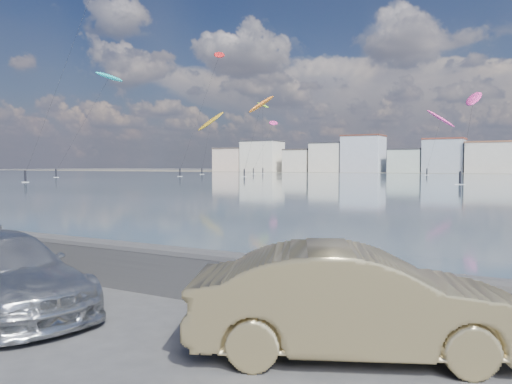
# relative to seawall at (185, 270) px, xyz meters

# --- Properties ---
(ground) EXTENTS (700.00, 700.00, 0.00)m
(ground) POSITION_rel_seawall_xyz_m (0.00, -2.70, -0.58)
(ground) COLOR #333335
(ground) RESTS_ON ground
(bay_water) EXTENTS (500.00, 177.00, 0.00)m
(bay_water) POSITION_rel_seawall_xyz_m (0.00, 88.80, -0.58)
(bay_water) COLOR #2B464E
(bay_water) RESTS_ON ground
(far_shore_strip) EXTENTS (500.00, 60.00, 0.00)m
(far_shore_strip) POSITION_rel_seawall_xyz_m (0.00, 197.30, -0.57)
(far_shore_strip) COLOR #4C473D
(far_shore_strip) RESTS_ON ground
(seawall) EXTENTS (400.00, 0.36, 1.08)m
(seawall) POSITION_rel_seawall_xyz_m (0.00, 0.00, 0.00)
(seawall) COLOR #28282B
(seawall) RESTS_ON ground
(car_silver) EXTENTS (5.41, 3.22, 1.47)m
(car_silver) POSITION_rel_seawall_xyz_m (-2.50, -2.47, 0.15)
(car_silver) COLOR #B2B6BB
(car_silver) RESTS_ON ground
(car_champagne) EXTENTS (5.14, 3.56, 1.61)m
(car_champagne) POSITION_rel_seawall_xyz_m (4.14, -1.33, 0.22)
(car_champagne) COLOR tan
(car_champagne) RESTS_ON ground
(kitesurfer_0) EXTENTS (5.99, 15.92, 21.96)m
(kitesurfer_0) POSITION_rel_seawall_xyz_m (-56.08, 107.34, 17.95)
(kitesurfer_0) COLOR orange
(kitesurfer_0) RESTS_ON ground
(kitesurfer_3) EXTENTS (8.75, 12.11, 19.70)m
(kitesurfer_3) POSITION_rel_seawall_xyz_m (-17.55, 147.73, 15.83)
(kitesurfer_3) COLOR #E5338C
(kitesurfer_3) RESTS_ON ground
(kitesurfer_5) EXTENTS (7.16, 17.57, 34.38)m
(kitesurfer_5) POSITION_rel_seawall_xyz_m (-67.24, 104.34, 31.14)
(kitesurfer_5) COLOR red
(kitesurfer_5) RESTS_ON ground
(kitesurfer_7) EXTENTS (5.58, 18.22, 19.07)m
(kitesurfer_7) POSITION_rel_seawall_xyz_m (-71.71, 145.11, 16.57)
(kitesurfer_7) COLOR #E5338C
(kitesurfer_7) RESTS_ON ground
(kitesurfer_9) EXTENTS (2.74, 17.84, 16.03)m
(kitesurfer_9) POSITION_rel_seawall_xyz_m (-2.35, 82.17, 13.09)
(kitesurfer_9) COLOR #E5338C
(kitesurfer_9) RESTS_ON ground
(kitesurfer_10) EXTENTS (8.48, 10.63, 25.71)m
(kitesurfer_10) POSITION_rel_seawall_xyz_m (-76.56, 146.63, 22.87)
(kitesurfer_10) COLOR #8CD826
(kitesurfer_10) RESTS_ON ground
(kitesurfer_12) EXTENTS (4.95, 21.61, 26.55)m
(kitesurfer_12) POSITION_rel_seawall_xyz_m (-88.61, 85.97, 24.58)
(kitesurfer_12) COLOR #19BFBF
(kitesurfer_12) RESTS_ON ground
(kitesurfer_14) EXTENTS (10.56, 12.18, 21.18)m
(kitesurfer_14) POSITION_rel_seawall_xyz_m (-86.48, 128.79, 16.54)
(kitesurfer_14) COLOR #BF8C19
(kitesurfer_14) RESTS_ON ground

